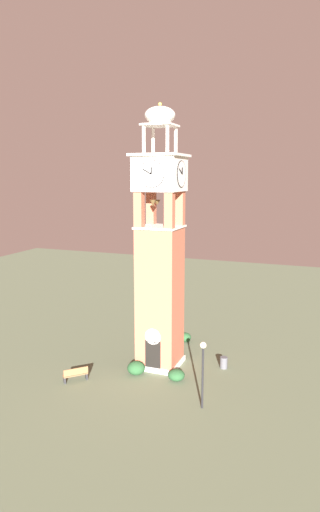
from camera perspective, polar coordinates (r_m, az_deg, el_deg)
name	(u,v)px	position (r m, az deg, el deg)	size (l,w,h in m)	color
ground	(160,365)	(32.15, 0.00, -13.85)	(80.00, 80.00, 0.00)	#5B664C
clock_tower	(160,263)	(29.91, 0.00, -0.86)	(3.27, 3.27, 17.78)	#AD5B42
park_bench	(76,374)	(30.10, -10.86, -14.79)	(1.43, 1.45, 0.95)	brown
lamp_post	(203,363)	(25.71, 5.56, -13.59)	(0.36, 0.36, 4.00)	black
trash_bin	(224,363)	(31.78, 8.24, -13.48)	(0.52, 0.52, 0.80)	#4C4C51
shrub_near_entry	(136,368)	(30.60, -3.09, -14.26)	(1.21, 1.21, 0.89)	#234C28
shrub_left_of_tower	(185,337)	(36.14, 3.25, -10.44)	(0.98, 0.98, 0.74)	#234C28
shrub_behind_bench	(176,375)	(29.78, 2.13, -15.13)	(1.09, 1.09, 0.74)	#234C28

